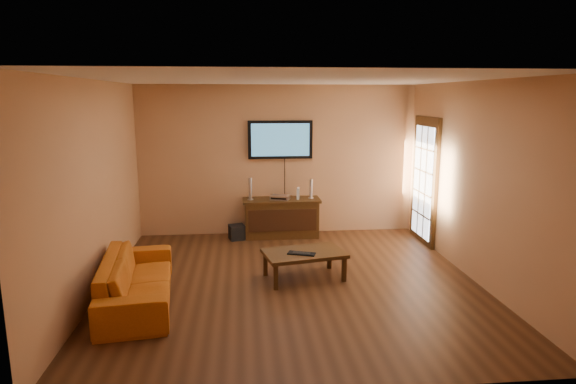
{
  "coord_description": "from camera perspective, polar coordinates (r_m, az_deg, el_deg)",
  "views": [
    {
      "loc": [
        -0.65,
        -6.14,
        2.49
      ],
      "look_at": [
        0.02,
        0.8,
        1.1
      ],
      "focal_mm": 30.0,
      "sensor_mm": 36.0,
      "label": 1
    }
  ],
  "objects": [
    {
      "name": "speaker_left",
      "position": [
        8.52,
        -4.49,
        0.26
      ],
      "size": [
        0.11,
        0.11,
        0.4
      ],
      "color": "silver",
      "rests_on": "media_console"
    },
    {
      "name": "sofa",
      "position": [
        6.21,
        -17.5,
        -9.0
      ],
      "size": [
        0.83,
        2.06,
        0.78
      ],
      "primitive_type": "imported",
      "rotation": [
        0.0,
        0.0,
        1.69
      ],
      "color": "#B45814",
      "rests_on": "ground"
    },
    {
      "name": "room_walls",
      "position": [
        6.85,
        -0.02,
        4.54
      ],
      "size": [
        5.0,
        5.0,
        5.0
      ],
      "color": "tan",
      "rests_on": "ground"
    },
    {
      "name": "ground_plane",
      "position": [
        6.66,
        0.5,
        -10.68
      ],
      "size": [
        5.0,
        5.0,
        0.0
      ],
      "primitive_type": "plane",
      "color": "#392010",
      "rests_on": "ground"
    },
    {
      "name": "game_console",
      "position": [
        8.58,
        1.22,
        -0.17
      ],
      "size": [
        0.07,
        0.15,
        0.2
      ],
      "primitive_type": "cube",
      "rotation": [
        0.0,
        0.0,
        -0.21
      ],
      "color": "white",
      "rests_on": "media_console"
    },
    {
      "name": "television",
      "position": [
        8.66,
        -0.93,
        6.22
      ],
      "size": [
        1.16,
        0.08,
        0.68
      ],
      "color": "black",
      "rests_on": "ground"
    },
    {
      "name": "bottle",
      "position": [
        8.5,
        -6.05,
        -5.15
      ],
      "size": [
        0.07,
        0.07,
        0.21
      ],
      "color": "white",
      "rests_on": "ground"
    },
    {
      "name": "coffee_table",
      "position": [
        6.7,
        1.93,
        -7.47
      ],
      "size": [
        1.2,
        0.86,
        0.39
      ],
      "color": "#36200C",
      "rests_on": "ground"
    },
    {
      "name": "av_receiver",
      "position": [
        8.56,
        -0.93,
        -0.64
      ],
      "size": [
        0.39,
        0.33,
        0.07
      ],
      "primitive_type": "cube",
      "rotation": [
        0.0,
        0.0,
        -0.35
      ],
      "color": "silver",
      "rests_on": "media_console"
    },
    {
      "name": "keyboard",
      "position": [
        6.58,
        1.62,
        -7.29
      ],
      "size": [
        0.4,
        0.26,
        0.02
      ],
      "color": "black",
      "rests_on": "coffee_table"
    },
    {
      "name": "subwoofer",
      "position": [
        8.59,
        -6.08,
        -4.76
      ],
      "size": [
        0.31,
        0.31,
        0.26
      ],
      "primitive_type": "cube",
      "rotation": [
        0.0,
        0.0,
        0.24
      ],
      "color": "black",
      "rests_on": "ground"
    },
    {
      "name": "media_console",
      "position": [
        8.67,
        -0.78,
        -3.04
      ],
      "size": [
        1.38,
        0.53,
        0.69
      ],
      "color": "#36200C",
      "rests_on": "ground"
    },
    {
      "name": "speaker_right",
      "position": [
        8.64,
        2.74,
        0.29
      ],
      "size": [
        0.09,
        0.09,
        0.35
      ],
      "color": "silver",
      "rests_on": "media_console"
    },
    {
      "name": "french_door",
      "position": [
        8.56,
        15.86,
        1.15
      ],
      "size": [
        0.07,
        1.02,
        2.22
      ],
      "color": "#36200C",
      "rests_on": "ground"
    }
  ]
}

